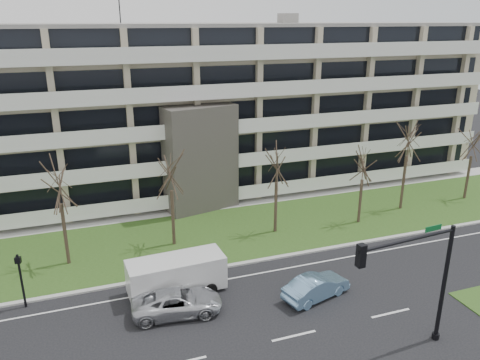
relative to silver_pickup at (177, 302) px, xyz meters
name	(u,v)px	position (x,y,z in m)	size (l,w,h in m)	color
ground	(294,336)	(5.30, -4.01, -0.70)	(160.00, 160.00, 0.00)	black
grass_verge	(221,233)	(5.30, 8.99, -0.67)	(90.00, 10.00, 0.06)	#2A4717
curb	(242,263)	(5.30, 3.99, -0.64)	(90.00, 0.35, 0.12)	#B2B2AD
sidewalk	(202,208)	(5.30, 14.49, -0.66)	(90.00, 2.00, 0.08)	#B2B2AD
lane_edge_line	(250,275)	(5.30, 2.49, -0.69)	(90.00, 0.12, 0.01)	white
apartment_building	(181,108)	(5.29, 21.31, 6.92)	(60.50, 15.10, 18.75)	beige
silver_pickup	(177,302)	(0.00, 0.00, 0.00)	(2.32, 5.03, 1.40)	silver
blue_sedan	(316,287)	(8.08, -1.17, 0.01)	(1.49, 4.28, 1.41)	#7DADD9
white_van	(178,272)	(0.51, 2.15, 0.64)	(5.88, 2.63, 2.23)	silver
traffic_signal	(418,273)	(10.25, -6.77, 3.60)	(5.73, 0.80, 6.65)	black
pedestrian_signal	(20,274)	(-8.11, 3.51, 1.44)	(0.36, 0.31, 3.35)	black
tree_2	(58,179)	(-5.74, 7.96, 5.34)	(3.88, 3.88, 7.77)	#382B21
tree_3	(170,168)	(1.57, 8.40, 5.18)	(3.78, 3.78, 7.56)	#382B21
tree_4	(277,162)	(9.41, 7.93, 4.96)	(3.64, 3.64, 7.28)	#382B21
tree_5	(364,163)	(16.51, 7.33, 4.36)	(3.26, 3.26, 6.52)	#382B21
tree_6	(409,135)	(21.57, 8.59, 5.92)	(4.25, 4.25, 8.51)	#382B21
tree_7	(474,139)	(28.71, 8.69, 4.92)	(3.61, 3.61, 7.23)	#382B21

